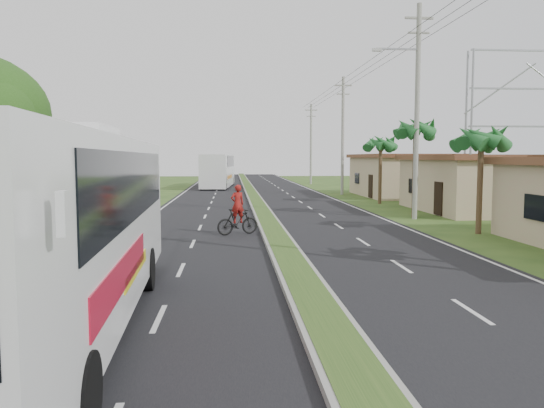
{
  "coord_description": "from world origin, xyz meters",
  "views": [
    {
      "loc": [
        -1.9,
        -11.37,
        3.49
      ],
      "look_at": [
        -0.44,
        7.91,
        1.8
      ],
      "focal_mm": 35.0,
      "sensor_mm": 36.0,
      "label": 1
    }
  ],
  "objects": [
    {
      "name": "ground",
      "position": [
        0.0,
        0.0,
        0.0
      ],
      "size": [
        180.0,
        180.0,
        0.0
      ],
      "primitive_type": "plane",
      "color": "#2B4A1B",
      "rests_on": "ground"
    },
    {
      "name": "road_asphalt",
      "position": [
        0.0,
        20.0,
        0.01
      ],
      "size": [
        14.0,
        160.0,
        0.02
      ],
      "primitive_type": "cube",
      "color": "black",
      "rests_on": "ground"
    },
    {
      "name": "median_strip",
      "position": [
        0.0,
        20.0,
        0.1
      ],
      "size": [
        1.2,
        160.0,
        0.18
      ],
      "color": "gray",
      "rests_on": "ground"
    },
    {
      "name": "lane_edge_left",
      "position": [
        -6.7,
        20.0,
        0.0
      ],
      "size": [
        0.12,
        160.0,
        0.01
      ],
      "primitive_type": "cube",
      "color": "silver",
      "rests_on": "ground"
    },
    {
      "name": "lane_edge_right",
      "position": [
        6.7,
        20.0,
        0.0
      ],
      "size": [
        0.12,
        160.0,
        0.01
      ],
      "primitive_type": "cube",
      "color": "silver",
      "rests_on": "ground"
    },
    {
      "name": "shop_mid",
      "position": [
        14.0,
        22.0,
        1.86
      ],
      "size": [
        7.6,
        10.6,
        3.67
      ],
      "color": "tan",
      "rests_on": "ground"
    },
    {
      "name": "shop_far",
      "position": [
        14.0,
        36.0,
        1.93
      ],
      "size": [
        8.6,
        11.6,
        3.82
      ],
      "color": "tan",
      "rests_on": "ground"
    },
    {
      "name": "palm_verge_b",
      "position": [
        9.4,
        12.0,
        4.36
      ],
      "size": [
        2.4,
        2.4,
        5.05
      ],
      "color": "#473321",
      "rests_on": "ground"
    },
    {
      "name": "palm_verge_c",
      "position": [
        8.8,
        19.0,
        5.12
      ],
      "size": [
        2.4,
        2.4,
        5.85
      ],
      "color": "#473321",
      "rests_on": "ground"
    },
    {
      "name": "palm_verge_d",
      "position": [
        9.3,
        28.0,
        4.55
      ],
      "size": [
        2.4,
        2.4,
        5.25
      ],
      "color": "#473321",
      "rests_on": "ground"
    },
    {
      "name": "utility_pole_b",
      "position": [
        8.47,
        18.0,
        6.26
      ],
      "size": [
        3.2,
        0.28,
        12.0
      ],
      "color": "gray",
      "rests_on": "ground"
    },
    {
      "name": "utility_pole_c",
      "position": [
        8.5,
        38.0,
        5.67
      ],
      "size": [
        1.6,
        0.28,
        11.0
      ],
      "color": "gray",
      "rests_on": "ground"
    },
    {
      "name": "utility_pole_d",
      "position": [
        8.5,
        58.0,
        5.42
      ],
      "size": [
        1.6,
        0.28,
        10.5
      ],
      "color": "gray",
      "rests_on": "ground"
    },
    {
      "name": "billboard_lattice",
      "position": [
        22.0,
        30.0,
        6.82
      ],
      "size": [
        10.18,
        1.18,
        12.07
      ],
      "color": "gray",
      "rests_on": "ground"
    },
    {
      "name": "coach_bus_main",
      "position": [
        -5.2,
        -0.85,
        2.3
      ],
      "size": [
        3.33,
        13.04,
        4.18
      ],
      "rotation": [
        0.0,
        0.0,
        0.05
      ],
      "color": "white",
      "rests_on": "ground"
    },
    {
      "name": "coach_bus_far",
      "position": [
        -3.49,
        51.28,
        2.18
      ],
      "size": [
        3.81,
        13.35,
        3.84
      ],
      "rotation": [
        0.0,
        0.0,
        -0.07
      ],
      "color": "white",
      "rests_on": "ground"
    },
    {
      "name": "motorcyclist",
      "position": [
        -1.66,
        12.47,
        0.81
      ],
      "size": [
        2.02,
        1.25,
        2.28
      ],
      "rotation": [
        0.0,
        0.0,
        0.39
      ],
      "color": "black",
      "rests_on": "ground"
    }
  ]
}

